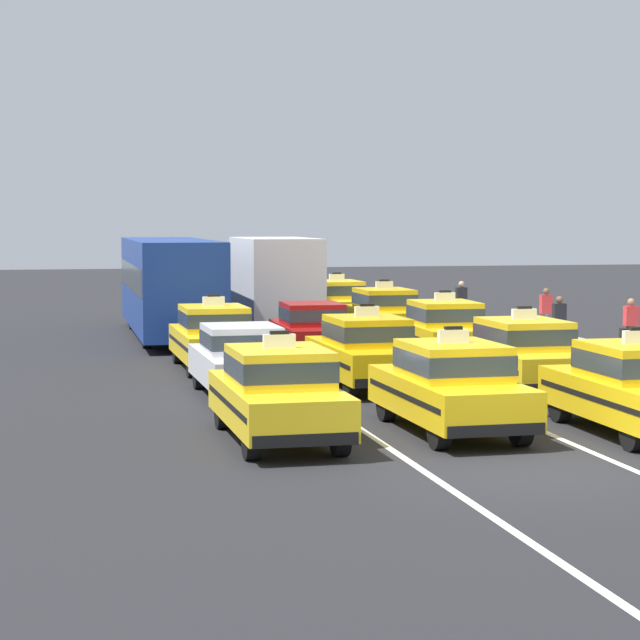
% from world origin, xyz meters
% --- Properties ---
extents(ground_plane, '(160.00, 160.00, 0.00)m').
position_xyz_m(ground_plane, '(0.00, 0.00, 0.00)').
color(ground_plane, '#232326').
extents(lane_stripe_left_center, '(0.14, 80.00, 0.01)m').
position_xyz_m(lane_stripe_left_center, '(-1.60, 20.00, 0.00)').
color(lane_stripe_left_center, silver).
rests_on(lane_stripe_left_center, ground).
extents(lane_stripe_center_right, '(0.14, 80.00, 0.01)m').
position_xyz_m(lane_stripe_center_right, '(1.60, 20.00, 0.00)').
color(lane_stripe_center_right, silver).
rests_on(lane_stripe_center_right, ground).
extents(sidewalk_curb, '(4.00, 90.00, 0.15)m').
position_xyz_m(sidewalk_curb, '(7.20, 15.00, 0.07)').
color(sidewalk_curb, '#9E9993').
rests_on(sidewalk_curb, ground).
extents(taxi_left_nearest, '(1.87, 4.58, 1.96)m').
position_xyz_m(taxi_left_nearest, '(-3.33, 3.19, 0.88)').
color(taxi_left_nearest, black).
rests_on(taxi_left_nearest, ground).
extents(sedan_left_second, '(1.82, 4.33, 1.58)m').
position_xyz_m(sedan_left_second, '(-3.13, 8.74, 0.85)').
color(sedan_left_second, black).
rests_on(sedan_left_second, ground).
extents(taxi_left_third, '(1.87, 4.58, 1.96)m').
position_xyz_m(taxi_left_third, '(-3.07, 13.73, 0.88)').
color(taxi_left_third, black).
rests_on(taxi_left_third, ground).
extents(bus_left_fourth, '(2.58, 11.21, 3.22)m').
position_xyz_m(bus_left_fourth, '(-3.33, 22.74, 1.82)').
color(bus_left_fourth, black).
rests_on(bus_left_fourth, ground).
extents(taxi_center_nearest, '(1.91, 4.60, 1.96)m').
position_xyz_m(taxi_center_nearest, '(-0.11, 3.39, 0.88)').
color(taxi_center_nearest, black).
rests_on(taxi_center_nearest, ground).
extents(taxi_center_second, '(1.90, 4.59, 1.96)m').
position_xyz_m(taxi_center_second, '(-0.13, 9.47, 0.88)').
color(taxi_center_second, black).
rests_on(taxi_center_second, ground).
extents(sedan_center_third, '(1.89, 4.35, 1.58)m').
position_xyz_m(sedan_center_third, '(-0.11, 15.43, 0.85)').
color(sedan_center_third, black).
rests_on(sedan_center_third, ground).
extents(box_truck_center_fourth, '(2.32, 6.97, 3.27)m').
position_xyz_m(box_truck_center_fourth, '(0.10, 22.89, 1.78)').
color(box_truck_center_fourth, black).
rests_on(box_truck_center_fourth, ground).
extents(sedan_center_fifth, '(1.80, 4.32, 1.58)m').
position_xyz_m(sedan_center_fifth, '(-0.05, 30.29, 0.85)').
color(sedan_center_fifth, black).
rests_on(sedan_center_fifth, ground).
extents(taxi_right_nearest, '(1.84, 4.57, 1.96)m').
position_xyz_m(taxi_right_nearest, '(3.06, 2.52, 0.88)').
color(taxi_right_nearest, black).
rests_on(taxi_right_nearest, ground).
extents(taxi_right_second, '(1.86, 4.58, 1.96)m').
position_xyz_m(taxi_right_second, '(3.08, 7.96, 0.88)').
color(taxi_right_second, black).
rests_on(taxi_right_second, ground).
extents(taxi_right_third, '(1.98, 4.62, 1.96)m').
position_xyz_m(taxi_right_third, '(3.29, 14.16, 0.88)').
color(taxi_right_third, black).
rests_on(taxi_right_third, ground).
extents(taxi_right_fourth, '(1.86, 4.58, 1.96)m').
position_xyz_m(taxi_right_fourth, '(3.29, 20.31, 0.88)').
color(taxi_right_fourth, black).
rests_on(taxi_right_fourth, ground).
extents(taxi_right_fifth, '(1.92, 4.60, 1.96)m').
position_xyz_m(taxi_right_fifth, '(3.01, 25.76, 0.88)').
color(taxi_right_fifth, black).
rests_on(taxi_right_fifth, ground).
extents(pedestrian_near_crosswalk, '(0.36, 0.24, 1.56)m').
position_xyz_m(pedestrian_near_crosswalk, '(6.95, 14.81, 0.94)').
color(pedestrian_near_crosswalk, slate).
rests_on(pedestrian_near_crosswalk, sidewalk_curb).
extents(pedestrian_mid_block, '(0.47, 0.24, 1.58)m').
position_xyz_m(pedestrian_mid_block, '(8.28, 13.09, 0.94)').
color(pedestrian_mid_block, '#473828').
rests_on(pedestrian_mid_block, sidewalk_curb).
extents(pedestrian_by_storefront, '(0.36, 0.24, 1.61)m').
position_xyz_m(pedestrian_by_storefront, '(7.85, 17.87, 0.96)').
color(pedestrian_by_storefront, slate).
rests_on(pedestrian_by_storefront, sidewalk_curb).
extents(pedestrian_trailing, '(0.47, 0.24, 1.65)m').
position_xyz_m(pedestrian_trailing, '(6.40, 21.72, 0.98)').
color(pedestrian_trailing, '#473828').
rests_on(pedestrian_trailing, sidewalk_curb).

